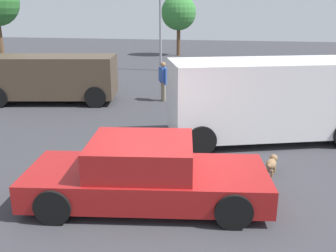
{
  "coord_description": "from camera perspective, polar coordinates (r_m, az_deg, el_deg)",
  "views": [
    {
      "loc": [
        1.36,
        -6.43,
        3.48
      ],
      "look_at": [
        -0.26,
        1.72,
        0.9
      ],
      "focal_mm": 39.9,
      "sensor_mm": 36.0,
      "label": 1
    }
  ],
  "objects": [
    {
      "name": "ground_plane",
      "position": [
        7.43,
        -0.6,
        -10.67
      ],
      "size": [
        80.0,
        80.0,
        0.0
      ],
      "primitive_type": "plane",
      "color": "#38383D"
    },
    {
      "name": "sedan_foreground",
      "position": [
        7.0,
        -3.46,
        -7.4
      ],
      "size": [
        4.63,
        2.35,
        1.23
      ],
      "rotation": [
        0.0,
        0.0,
        0.15
      ],
      "color": "maroon",
      "rests_on": "ground_plane"
    },
    {
      "name": "dog",
      "position": [
        8.62,
        15.53,
        -5.49
      ],
      "size": [
        0.31,
        0.58,
        0.39
      ],
      "rotation": [
        0.0,
        0.0,
        1.28
      ],
      "color": "olive",
      "rests_on": "ground_plane"
    },
    {
      "name": "van_white",
      "position": [
        10.6,
        14.34,
        4.22
      ],
      "size": [
        5.47,
        3.56,
        2.2
      ],
      "rotation": [
        0.0,
        0.0,
        3.47
      ],
      "color": "white",
      "rests_on": "ground_plane"
    },
    {
      "name": "suv_dark",
      "position": [
        15.38,
        -17.22,
        7.19
      ],
      "size": [
        5.14,
        2.91,
        1.8
      ],
      "rotation": [
        0.0,
        0.0,
        0.2
      ],
      "color": "#4C3D2D",
      "rests_on": "ground_plane"
    },
    {
      "name": "pedestrian",
      "position": [
        14.86,
        -0.72,
        7.33
      ],
      "size": [
        0.42,
        0.49,
        1.56
      ],
      "rotation": [
        0.0,
        0.0,
        0.6
      ],
      "color": "gray",
      "rests_on": "ground_plane"
    },
    {
      "name": "light_post_near",
      "position": [
        22.58,
        -1.18,
        18.0
      ],
      "size": [
        0.44,
        0.44,
        5.43
      ],
      "color": "gray",
      "rests_on": "ground_plane"
    },
    {
      "name": "tree_back_left",
      "position": [
        30.47,
        1.64,
        16.93
      ],
      "size": [
        2.74,
        2.74,
        4.69
      ],
      "color": "brown",
      "rests_on": "ground_plane"
    }
  ]
}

